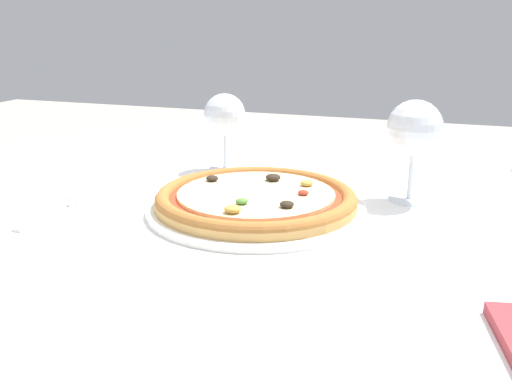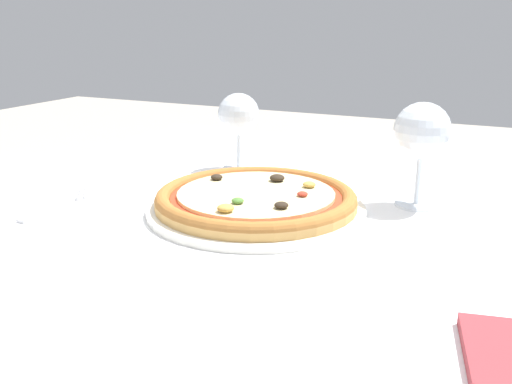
% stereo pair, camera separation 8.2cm
% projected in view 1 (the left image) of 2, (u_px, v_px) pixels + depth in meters
% --- Properties ---
extents(dining_table, '(1.16, 1.09, 0.71)m').
position_uv_depth(dining_table, '(320.00, 270.00, 0.84)').
color(dining_table, '#997047').
rests_on(dining_table, ground_plane).
extents(pizza_plate, '(0.32, 0.32, 0.04)m').
position_uv_depth(pizza_plate, '(256.00, 200.00, 0.83)').
color(pizza_plate, white).
rests_on(pizza_plate, dining_table).
extents(fork, '(0.03, 0.17, 0.00)m').
position_uv_depth(fork, '(55.00, 209.00, 0.83)').
color(fork, silver).
rests_on(fork, dining_table).
extents(wine_glass_far_left, '(0.08, 0.08, 0.16)m').
position_uv_depth(wine_glass_far_left, '(415.00, 130.00, 0.85)').
color(wine_glass_far_left, silver).
rests_on(wine_glass_far_left, dining_table).
extents(wine_glass_far_right, '(0.08, 0.08, 0.14)m').
position_uv_depth(wine_glass_far_right, '(225.00, 117.00, 1.03)').
color(wine_glass_far_right, silver).
rests_on(wine_glass_far_right, dining_table).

